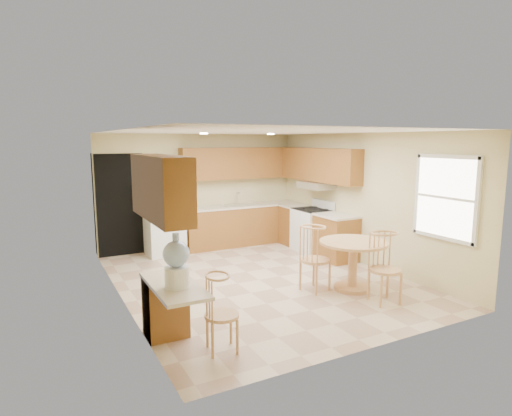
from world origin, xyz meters
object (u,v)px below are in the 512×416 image
dining_table (353,258)px  chair_table_b (391,263)px  refrigerator (164,215)px  stove (312,230)px  chair_table_a (319,253)px  water_crock (177,263)px  chair_desk (225,308)px

dining_table → chair_table_b: bearing=-86.2°
refrigerator → dining_table: refrigerator is taller
stove → chair_table_a: stove is taller
water_crock → dining_table: bearing=13.0°
refrigerator → dining_table: bearing=-59.8°
chair_desk → water_crock: water_crock is taller
chair_table_a → chair_table_b: 1.08m
chair_desk → chair_table_a: bearing=128.1°
stove → water_crock: 4.98m
chair_table_b → water_crock: water_crock is taller
dining_table → refrigerator: bearing=120.2°
stove → chair_table_a: (-1.38, -2.14, 0.16)m
stove → chair_desk: bearing=-136.8°
water_crock → chair_table_a: bearing=18.8°
refrigerator → water_crock: size_ratio=2.77×
stove → dining_table: size_ratio=1.02×
refrigerator → chair_desk: (-0.60, -4.48, -0.30)m
refrigerator → chair_table_a: (1.49, -3.36, -0.20)m
water_crock → stove: bearing=37.4°
chair_table_a → chair_table_b: (0.60, -0.90, -0.00)m
stove → chair_desk: stove is taller
chair_table_b → chair_table_a: bearing=-45.6°
stove → chair_desk: size_ratio=1.23×
dining_table → water_crock: (-3.09, -0.71, 0.53)m
refrigerator → stove: 3.14m
stove → chair_table_a: 2.56m
refrigerator → chair_table_b: bearing=-63.9°
chair_table_a → chair_desk: bearing=-76.4°
refrigerator → chair_table_b: refrigerator is taller
stove → dining_table: (-0.83, -2.29, 0.05)m
dining_table → chair_table_b: (0.05, -0.75, 0.11)m
chair_table_a → chair_desk: 2.38m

